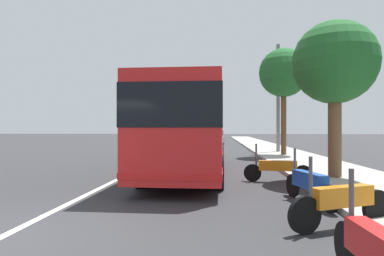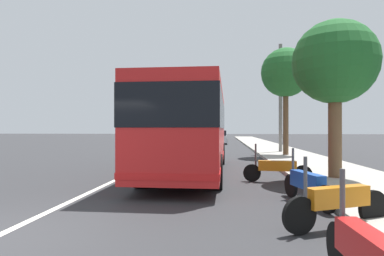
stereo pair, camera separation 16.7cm
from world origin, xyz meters
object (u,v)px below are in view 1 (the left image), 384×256
motorcycle_by_tree (342,202)px  car_far_distant (216,138)px  coach_bus (191,126)px  motorcycle_far_end (277,168)px  roadside_tree_far_block (284,73)px  roadside_tree_mid_block (335,64)px  car_ahead_same_lane (184,136)px  utility_pole (278,99)px  car_oncoming (170,137)px  car_side_street (213,135)px  motorcycle_angled (309,184)px

motorcycle_by_tree → car_far_distant: car_far_distant is taller
coach_bus → motorcycle_by_tree: (-6.87, -3.18, -1.36)m
motorcycle_far_end → roadside_tree_far_block: roadside_tree_far_block is taller
motorcycle_far_end → roadside_tree_mid_block: (0.38, -1.92, 3.39)m
car_far_distant → roadside_tree_mid_block: 26.95m
roadside_tree_mid_block → roadside_tree_far_block: bearing=-1.1°
motorcycle_by_tree → car_ahead_same_lane: car_ahead_same_lane is taller
motorcycle_by_tree → roadside_tree_far_block: bearing=-122.7°
motorcycle_by_tree → coach_bus: bearing=-90.7°
car_ahead_same_lane → roadside_tree_far_block: (-28.05, -9.22, 4.45)m
utility_pole → car_oncoming: bearing=30.0°
car_side_street → motorcycle_by_tree: bearing=-178.6°
motorcycle_far_end → car_side_street: size_ratio=0.49×
car_far_distant → roadside_tree_far_block: (-17.00, -4.33, 4.40)m
car_ahead_same_lane → roadside_tree_mid_block: size_ratio=0.79×
motorcycle_far_end → car_side_street: (42.41, 2.85, 0.27)m
car_oncoming → car_far_distant: (-3.95, -5.94, 0.03)m
motorcycle_by_tree → roadside_tree_far_block: 15.60m
coach_bus → roadside_tree_mid_block: 5.50m
car_far_distant → motorcycle_by_tree: bearing=-176.0°
car_ahead_same_lane → utility_pole: (-25.18, -9.39, 3.15)m
roadside_tree_mid_block → utility_pole: bearing=-1.6°
car_far_distant → roadside_tree_far_block: 18.08m
coach_bus → motorcycle_far_end: 3.79m
coach_bus → motorcycle_angled: (-4.98, -3.13, -1.36)m
car_far_distant → roadside_tree_far_block: roadside_tree_far_block is taller
car_far_distant → motorcycle_far_end: bearing=-175.7°
car_ahead_same_lane → roadside_tree_far_block: 29.86m
motorcycle_angled → motorcycle_far_end: motorcycle_angled is taller
car_ahead_same_lane → car_side_street: (4.53, -4.28, 0.04)m
car_ahead_same_lane → utility_pole: bearing=24.7°
motorcycle_angled → car_far_distant: size_ratio=0.49×
car_far_distant → roadside_tree_mid_block: roadside_tree_mid_block is taller
coach_bus → car_ahead_same_lane: coach_bus is taller
motorcycle_far_end → roadside_tree_far_block: size_ratio=0.32×
roadside_tree_mid_block → motorcycle_angled: bearing=153.1°
car_side_street → utility_pole: bearing=-172.5°
utility_pole → motorcycle_by_tree: bearing=173.4°
car_ahead_same_lane → car_oncoming: size_ratio=0.91×
motorcycle_angled → roadside_tree_mid_block: bearing=-41.5°
motorcycle_far_end → car_ahead_same_lane: bearing=-73.5°
car_oncoming → car_side_street: bearing=155.4°
car_far_distant → roadside_tree_mid_block: size_ratio=0.83×
roadside_tree_mid_block → utility_pole: utility_pole is taller
roadside_tree_far_block → motorcycle_far_end: bearing=168.0°
motorcycle_angled → car_far_distant: (29.88, 2.42, 0.27)m
car_oncoming → car_side_street: (11.63, -5.33, 0.01)m
motorcycle_angled → roadside_tree_far_block: (12.88, -1.91, 4.67)m
motorcycle_far_end → roadside_tree_far_block: bearing=-96.2°
motorcycle_angled → roadside_tree_mid_block: (3.43, -1.74, 3.38)m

